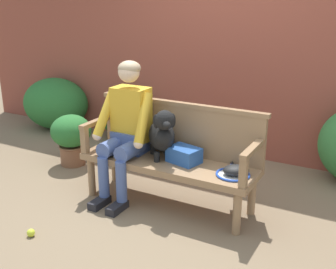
{
  "coord_description": "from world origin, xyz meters",
  "views": [
    {
      "loc": [
        1.72,
        -3.12,
        1.88
      ],
      "look_at": [
        0.0,
        0.0,
        0.69
      ],
      "focal_mm": 44.95,
      "sensor_mm": 36.0,
      "label": 1
    }
  ],
  "objects_px": {
    "garden_bench": "(168,166)",
    "baseball_glove": "(236,170)",
    "dog_on_bench": "(162,133)",
    "sports_bag": "(184,155)",
    "potted_plant": "(71,136)",
    "tennis_racket": "(233,173)",
    "person_seated": "(127,125)",
    "tennis_ball": "(31,233)"
  },
  "relations": [
    {
      "from": "garden_bench",
      "to": "baseball_glove",
      "type": "xyz_separation_m",
      "value": [
        0.66,
        -0.01,
        0.1
      ]
    },
    {
      "from": "dog_on_bench",
      "to": "sports_bag",
      "type": "distance_m",
      "value": 0.28
    },
    {
      "from": "garden_bench",
      "to": "dog_on_bench",
      "type": "distance_m",
      "value": 0.31
    },
    {
      "from": "potted_plant",
      "to": "tennis_racket",
      "type": "bearing_deg",
      "value": -9.07
    },
    {
      "from": "tennis_racket",
      "to": "potted_plant",
      "type": "xyz_separation_m",
      "value": [
        -2.07,
        0.33,
        -0.1
      ]
    },
    {
      "from": "potted_plant",
      "to": "person_seated",
      "type": "bearing_deg",
      "value": -18.6
    },
    {
      "from": "garden_bench",
      "to": "tennis_ball",
      "type": "distance_m",
      "value": 1.3
    },
    {
      "from": "dog_on_bench",
      "to": "tennis_ball",
      "type": "bearing_deg",
      "value": -121.34
    },
    {
      "from": "potted_plant",
      "to": "garden_bench",
      "type": "bearing_deg",
      "value": -12.75
    },
    {
      "from": "person_seated",
      "to": "tennis_racket",
      "type": "height_order",
      "value": "person_seated"
    },
    {
      "from": "person_seated",
      "to": "dog_on_bench",
      "type": "bearing_deg",
      "value": 3.91
    },
    {
      "from": "garden_bench",
      "to": "sports_bag",
      "type": "xyz_separation_m",
      "value": [
        0.15,
        0.03,
        0.13
      ]
    },
    {
      "from": "person_seated",
      "to": "sports_bag",
      "type": "distance_m",
      "value": 0.62
    },
    {
      "from": "sports_bag",
      "to": "tennis_ball",
      "type": "bearing_deg",
      "value": -128.47
    },
    {
      "from": "potted_plant",
      "to": "dog_on_bench",
      "type": "bearing_deg",
      "value": -12.82
    },
    {
      "from": "baseball_glove",
      "to": "potted_plant",
      "type": "relative_size",
      "value": 0.37
    },
    {
      "from": "tennis_racket",
      "to": "baseball_glove",
      "type": "relative_size",
      "value": 2.63
    },
    {
      "from": "baseball_glove",
      "to": "potted_plant",
      "type": "height_order",
      "value": "potted_plant"
    },
    {
      "from": "sports_bag",
      "to": "person_seated",
      "type": "bearing_deg",
      "value": -175.49
    },
    {
      "from": "tennis_racket",
      "to": "sports_bag",
      "type": "height_order",
      "value": "sports_bag"
    },
    {
      "from": "person_seated",
      "to": "potted_plant",
      "type": "xyz_separation_m",
      "value": [
        -1.01,
        0.34,
        -0.36
      ]
    },
    {
      "from": "sports_bag",
      "to": "tennis_ball",
      "type": "xyz_separation_m",
      "value": [
        -0.85,
        -1.07,
        -0.48
      ]
    },
    {
      "from": "sports_bag",
      "to": "tennis_ball",
      "type": "distance_m",
      "value": 1.45
    },
    {
      "from": "dog_on_bench",
      "to": "baseball_glove",
      "type": "distance_m",
      "value": 0.75
    },
    {
      "from": "person_seated",
      "to": "baseball_glove",
      "type": "distance_m",
      "value": 1.12
    },
    {
      "from": "person_seated",
      "to": "baseball_glove",
      "type": "xyz_separation_m",
      "value": [
        1.09,
        -0.0,
        -0.23
      ]
    },
    {
      "from": "baseball_glove",
      "to": "sports_bag",
      "type": "height_order",
      "value": "sports_bag"
    },
    {
      "from": "dog_on_bench",
      "to": "sports_bag",
      "type": "height_order",
      "value": "dog_on_bench"
    },
    {
      "from": "tennis_racket",
      "to": "potted_plant",
      "type": "height_order",
      "value": "potted_plant"
    },
    {
      "from": "dog_on_bench",
      "to": "tennis_ball",
      "type": "xyz_separation_m",
      "value": [
        -0.64,
        -1.05,
        -0.65
      ]
    },
    {
      "from": "baseball_glove",
      "to": "tennis_ball",
      "type": "xyz_separation_m",
      "value": [
        -1.36,
        -1.02,
        -0.45
      ]
    },
    {
      "from": "tennis_racket",
      "to": "potted_plant",
      "type": "bearing_deg",
      "value": 170.93
    },
    {
      "from": "tennis_racket",
      "to": "baseball_glove",
      "type": "height_order",
      "value": "baseball_glove"
    },
    {
      "from": "tennis_ball",
      "to": "potted_plant",
      "type": "relative_size",
      "value": 0.11
    },
    {
      "from": "tennis_ball",
      "to": "sports_bag",
      "type": "bearing_deg",
      "value": 51.53
    },
    {
      "from": "baseball_glove",
      "to": "garden_bench",
      "type": "bearing_deg",
      "value": 143.79
    },
    {
      "from": "tennis_racket",
      "to": "tennis_ball",
      "type": "height_order",
      "value": "tennis_racket"
    },
    {
      "from": "sports_bag",
      "to": "potted_plant",
      "type": "height_order",
      "value": "potted_plant"
    },
    {
      "from": "dog_on_bench",
      "to": "sports_bag",
      "type": "xyz_separation_m",
      "value": [
        0.21,
        0.02,
        -0.18
      ]
    },
    {
      "from": "dog_on_bench",
      "to": "garden_bench",
      "type": "bearing_deg",
      "value": -11.32
    },
    {
      "from": "tennis_ball",
      "to": "potted_plant",
      "type": "bearing_deg",
      "value": 118.38
    },
    {
      "from": "dog_on_bench",
      "to": "baseball_glove",
      "type": "relative_size",
      "value": 2.24
    }
  ]
}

